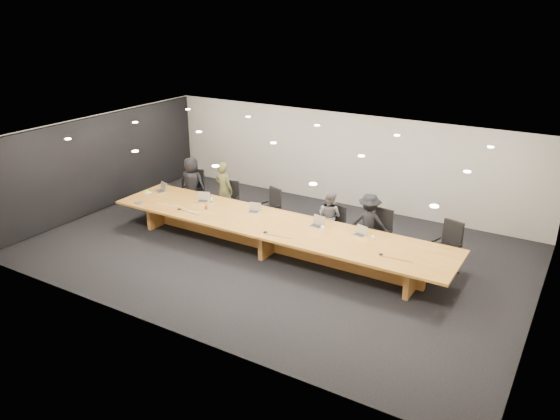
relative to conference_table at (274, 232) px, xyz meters
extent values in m
plane|color=black|center=(0.00, 0.00, -0.52)|extent=(12.00, 12.00, 0.00)
cube|color=#BAB7A9|center=(0.00, 4.00, 0.88)|extent=(12.00, 0.02, 2.80)
cube|color=black|center=(-5.94, 0.00, 0.85)|extent=(0.08, 7.84, 2.74)
cube|color=#956220|center=(0.00, 0.00, 0.20)|extent=(9.00, 1.80, 0.06)
cube|color=brown|center=(0.00, 0.00, -0.18)|extent=(7.65, 0.15, 0.69)
cube|color=brown|center=(-3.60, 0.00, -0.18)|extent=(0.12, 1.26, 0.69)
cube|color=brown|center=(0.00, 0.00, -0.18)|extent=(0.12, 1.26, 0.69)
cube|color=brown|center=(3.60, 0.00, -0.18)|extent=(0.12, 1.26, 0.69)
imported|color=black|center=(-3.60, 1.24, 0.28)|extent=(0.88, 0.68, 1.60)
imported|color=#3B3B20|center=(-2.43, 1.23, 0.30)|extent=(0.63, 0.44, 1.65)
imported|color=#515153|center=(0.91, 1.26, 0.17)|extent=(0.76, 0.64, 1.37)
imported|color=black|center=(2.00, 1.19, 0.24)|extent=(1.08, 0.77, 1.51)
cylinder|color=silver|center=(-2.07, 0.22, 0.33)|extent=(0.08, 0.08, 0.21)
cylinder|color=brown|center=(-2.02, -0.08, 0.28)|extent=(0.10, 0.10, 0.10)
cone|color=white|center=(1.22, 0.24, 0.28)|extent=(0.10, 0.10, 0.10)
cone|color=silver|center=(2.46, 0.31, 0.28)|extent=(0.11, 0.11, 0.10)
cube|color=silver|center=(-4.28, 0.10, 0.24)|extent=(0.25, 0.22, 0.01)
cube|color=#54B730|center=(-4.30, 0.09, 0.25)|extent=(0.17, 0.11, 0.02)
cube|color=#A8A8AD|center=(-3.85, -0.68, 0.25)|extent=(0.24, 0.19, 0.03)
cone|color=black|center=(-2.61, -0.47, 0.24)|extent=(0.15, 0.15, 0.03)
cone|color=black|center=(0.13, -0.58, 0.24)|extent=(0.12, 0.12, 0.03)
cone|color=black|center=(2.90, -0.30, 0.24)|extent=(0.12, 0.12, 0.03)
camera|label=1|loc=(6.50, -10.50, 5.35)|focal=35.00mm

